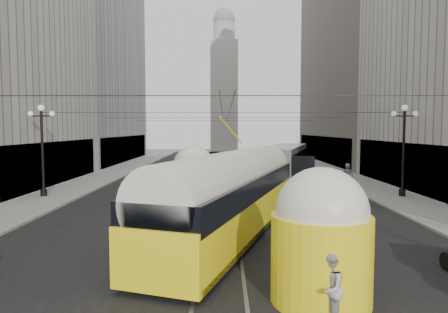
{
  "coord_description": "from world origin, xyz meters",
  "views": [
    {
      "loc": [
        0.14,
        -9.75,
        4.87
      ],
      "look_at": [
        0.1,
        13.38,
        3.25
      ],
      "focal_mm": 32.0,
      "sensor_mm": 36.0,
      "label": 1
    }
  ],
  "objects_px": {
    "streetcar": "(233,194)",
    "city_bus": "(285,162)",
    "pedestrian_crossing_a": "(151,245)",
    "pedestrian_crossing_b": "(329,288)",
    "pedestrian_sidewalk_right": "(348,174)"
  },
  "relations": [
    {
      "from": "streetcar",
      "to": "pedestrian_sidewalk_right",
      "type": "bearing_deg",
      "value": 57.05
    },
    {
      "from": "streetcar",
      "to": "pedestrian_crossing_b",
      "type": "bearing_deg",
      "value": -75.09
    },
    {
      "from": "streetcar",
      "to": "city_bus",
      "type": "bearing_deg",
      "value": 74.36
    },
    {
      "from": "city_bus",
      "to": "pedestrian_crossing_b",
      "type": "relative_size",
      "value": 7.32
    },
    {
      "from": "pedestrian_sidewalk_right",
      "to": "pedestrian_crossing_a",
      "type": "bearing_deg",
      "value": 74.02
    },
    {
      "from": "pedestrian_crossing_b",
      "to": "pedestrian_crossing_a",
      "type": "bearing_deg",
      "value": -106.6
    },
    {
      "from": "streetcar",
      "to": "pedestrian_crossing_b",
      "type": "distance_m",
      "value": 8.71
    },
    {
      "from": "city_bus",
      "to": "pedestrian_crossing_b",
      "type": "distance_m",
      "value": 27.04
    },
    {
      "from": "streetcar",
      "to": "pedestrian_crossing_a",
      "type": "bearing_deg",
      "value": -124.31
    },
    {
      "from": "city_bus",
      "to": "pedestrian_sidewalk_right",
      "type": "distance_m",
      "value": 5.77
    },
    {
      "from": "city_bus",
      "to": "pedestrian_crossing_a",
      "type": "xyz_separation_m",
      "value": [
        -8.12,
        -22.82,
        -0.99
      ]
    },
    {
      "from": "streetcar",
      "to": "city_bus",
      "type": "distance_m",
      "value": 19.21
    },
    {
      "from": "streetcar",
      "to": "pedestrian_sidewalk_right",
      "type": "height_order",
      "value": "streetcar"
    },
    {
      "from": "city_bus",
      "to": "pedestrian_crossing_a",
      "type": "height_order",
      "value": "city_bus"
    },
    {
      "from": "streetcar",
      "to": "pedestrian_crossing_a",
      "type": "relative_size",
      "value": 10.4
    }
  ]
}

